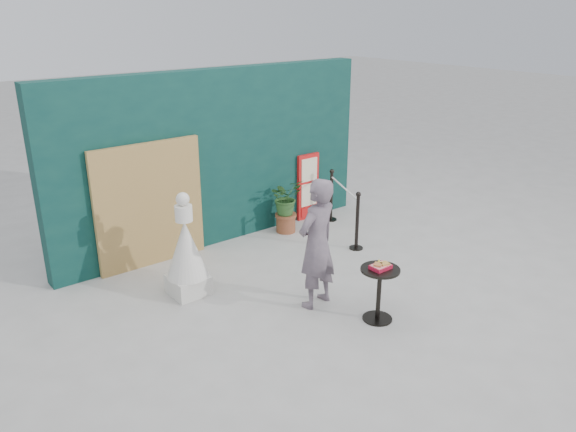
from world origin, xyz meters
name	(u,v)px	position (x,y,z in m)	size (l,w,h in m)	color
ground	(341,306)	(0.00, 0.00, 0.00)	(60.00, 60.00, 0.00)	#ADAAA5
back_wall	(217,158)	(0.00, 3.15, 1.50)	(6.00, 0.30, 3.00)	#0A2E2C
bamboo_fence	(150,205)	(-1.40, 2.94, 1.00)	(1.80, 0.08, 2.00)	tan
woman	(317,244)	(-0.23, 0.28, 0.92)	(0.67, 0.44, 1.84)	slate
menu_board	(308,187)	(1.90, 2.95, 0.65)	(0.50, 0.07, 1.30)	red
statue	(186,254)	(-1.48, 1.67, 0.63)	(0.61, 0.61, 1.55)	beige
cafe_table	(379,286)	(0.14, -0.55, 0.50)	(0.52, 0.52, 0.75)	black
food_basket	(381,266)	(0.14, -0.55, 0.79)	(0.26, 0.19, 0.11)	#AE122E
planter	(286,202)	(1.12, 2.67, 0.58)	(0.59, 0.51, 1.00)	brown
stanchion_barrier	(343,208)	(1.89, 1.94, 0.49)	(0.84, 1.54, 1.03)	black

